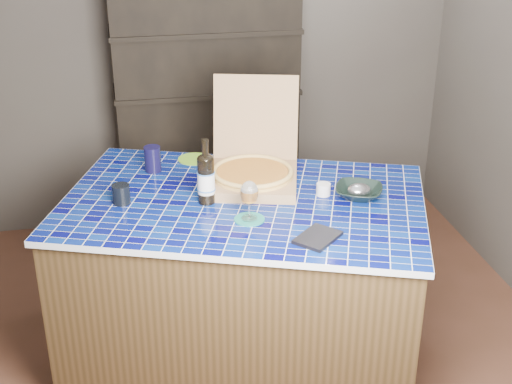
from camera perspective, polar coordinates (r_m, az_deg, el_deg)
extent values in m
plane|color=brown|center=(3.96, -0.64, -13.07)|extent=(3.50, 3.50, 0.00)
plane|color=#4A4740|center=(4.99, -4.41, 11.18)|extent=(3.50, 0.00, 3.50)
cube|color=black|center=(4.88, -3.96, 6.57)|extent=(1.20, 0.40, 1.80)
cube|color=black|center=(4.80, -0.96, 9.13)|extent=(0.40, 0.32, 0.12)
cube|color=#412E19|center=(3.69, -0.98, -7.50)|extent=(1.95, 1.56, 0.92)
cube|color=#040545|center=(3.46, -1.04, -0.84)|extent=(2.00, 1.62, 0.03)
cube|color=#AC7859|center=(3.60, -0.29, 0.96)|extent=(0.54, 0.54, 0.05)
cube|color=#AC7859|center=(3.76, -0.03, 6.00)|extent=(0.45, 0.21, 0.44)
cylinder|color=tan|center=(3.58, -0.29, 1.42)|extent=(0.41, 0.41, 0.01)
cylinder|color=maroon|center=(3.58, -0.29, 1.60)|extent=(0.36, 0.36, 0.01)
torus|color=tan|center=(3.58, -0.29, 1.68)|extent=(0.41, 0.41, 0.02)
cylinder|color=black|center=(3.38, -4.01, 0.89)|extent=(0.08, 0.08, 0.22)
ellipsoid|color=black|center=(3.34, -4.07, 2.65)|extent=(0.08, 0.08, 0.04)
cylinder|color=black|center=(3.32, -4.10, 3.50)|extent=(0.03, 0.03, 0.09)
cylinder|color=silver|center=(3.39, -4.01, 0.73)|extent=(0.08, 0.08, 0.10)
cylinder|color=#3970C4|center=(3.40, -3.99, 0.24)|extent=(0.09, 0.09, 0.01)
cylinder|color=#3970C4|center=(3.37, -4.04, 1.56)|extent=(0.09, 0.09, 0.01)
cylinder|color=#157063|center=(3.26, -0.53, -2.19)|extent=(0.14, 0.14, 0.01)
cylinder|color=white|center=(3.26, -0.53, -2.11)|extent=(0.07, 0.07, 0.01)
cylinder|color=white|center=(3.24, -0.54, -1.45)|extent=(0.01, 0.01, 0.08)
ellipsoid|color=white|center=(3.20, -0.54, -0.06)|extent=(0.08, 0.08, 0.11)
cylinder|color=orange|center=(3.20, -0.54, -0.23)|extent=(0.07, 0.07, 0.05)
cylinder|color=white|center=(3.19, -0.54, 0.28)|extent=(0.07, 0.07, 0.02)
cylinder|color=black|center=(3.46, -10.74, -0.17)|extent=(0.09, 0.09, 0.09)
cube|color=black|center=(3.11, 4.96, -3.64)|extent=(0.25, 0.24, 0.02)
imported|color=black|center=(3.50, 8.23, 0.01)|extent=(0.30, 0.30, 0.06)
ellipsoid|color=#B0B3BC|center=(3.49, 8.24, 0.19)|extent=(0.12, 0.10, 0.05)
cylinder|color=silver|center=(3.50, 5.41, 0.22)|extent=(0.07, 0.07, 0.06)
cylinder|color=black|center=(3.78, -8.27, 2.63)|extent=(0.09, 0.09, 0.14)
cylinder|color=#6FAE25|center=(3.93, -4.98, 2.66)|extent=(0.18, 0.18, 0.01)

